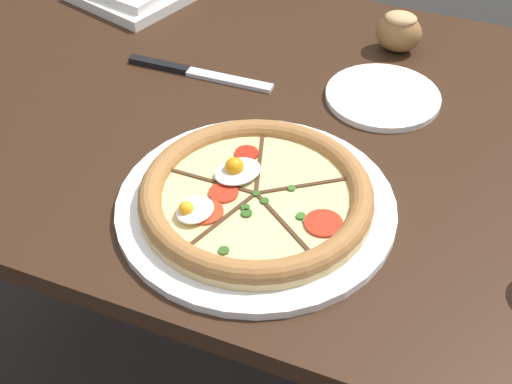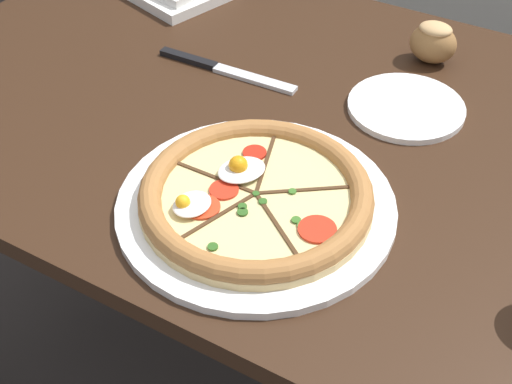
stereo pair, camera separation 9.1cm
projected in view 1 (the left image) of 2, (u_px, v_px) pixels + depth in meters
name	position (u px, v px, depth m)	size (l,w,h in m)	color
dining_table	(321.00, 176.00, 1.13)	(1.47, 0.82, 0.75)	#331E11
pizza	(256.00, 198.00, 0.91)	(0.36, 0.36, 0.05)	white
bread_piece_near	(399.00, 31.00, 1.20)	(0.08, 0.06, 0.07)	olive
knife_spare	(197.00, 73.00, 1.16)	(0.25, 0.03, 0.01)	silver
side_saucer	(383.00, 97.00, 1.11)	(0.18, 0.18, 0.01)	white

